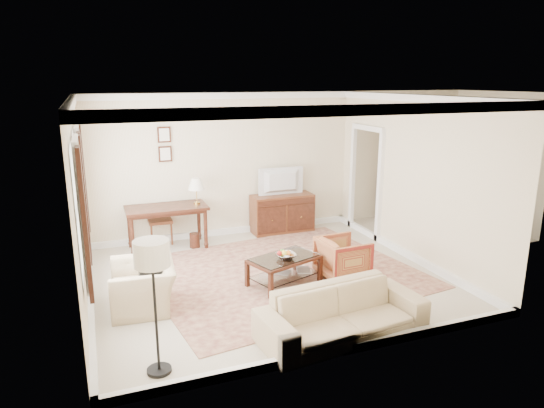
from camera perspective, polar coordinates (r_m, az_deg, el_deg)
room_shell at (r=7.40m, az=-0.63°, el=9.27°), size 5.51×5.01×2.91m
annex_bedroom at (r=11.06m, az=19.59°, el=-1.07°), size 3.00×2.70×2.90m
window_front at (r=6.42m, az=-21.53°, el=-0.91°), size 0.12×1.56×1.80m
window_rear at (r=7.98m, az=-21.51°, el=1.94°), size 0.12×1.56×1.80m
doorway at (r=10.14m, az=10.93°, el=2.43°), size 0.10×1.12×2.25m
rug at (r=8.18m, az=1.09°, el=-8.08°), size 4.64×4.12×0.01m
writing_desk at (r=9.35m, az=-12.31°, el=-0.92°), size 1.51×0.75×0.82m
desk_chair at (r=9.72m, az=-13.10°, el=-1.54°), size 0.52×0.52×1.05m
desk_lamp at (r=9.36m, az=-8.88°, el=1.52°), size 0.32×0.32×0.50m
framed_prints at (r=9.56m, az=-12.52°, el=6.90°), size 0.25×0.04×0.68m
sideboard at (r=10.23m, az=1.20°, el=-1.09°), size 1.30×0.50×0.80m
tv at (r=10.02m, az=1.26°, el=3.67°), size 0.93×0.54×0.12m
coffee_table at (r=7.64m, az=1.44°, el=-6.98°), size 1.23×0.95×0.46m
fruit_bowl at (r=7.53m, az=1.67°, el=-6.00°), size 0.42×0.42×0.10m
book_a at (r=7.66m, az=0.78°, el=-8.28°), size 0.22×0.23×0.38m
book_b at (r=7.85m, az=2.94°, el=-7.76°), size 0.27×0.12×0.38m
striped_armchair at (r=7.97m, az=8.35°, el=-6.06°), size 0.71×0.75×0.74m
club_armchair at (r=7.08m, az=-14.97°, el=-8.51°), size 0.73×1.05×0.87m
backpack at (r=7.02m, az=-14.15°, el=-6.53°), size 0.26×0.35×0.40m
sofa at (r=6.20m, az=8.32°, el=-11.75°), size 2.18×0.83×0.83m
floor_lamp at (r=5.23m, az=-13.90°, el=-6.82°), size 0.38×0.38×1.53m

